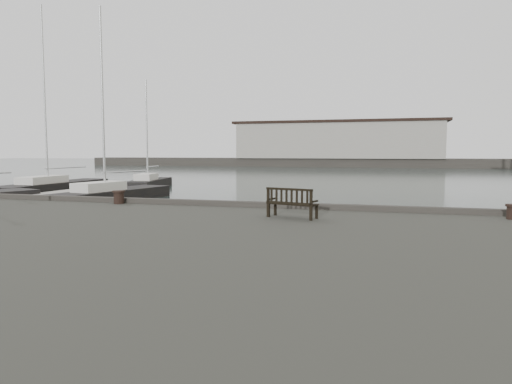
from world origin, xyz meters
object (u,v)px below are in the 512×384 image
bollard_left (119,197)px  yacht_b (53,189)px  bench (292,209)px  yacht_d (149,185)px  yacht_c (111,198)px

bollard_left → yacht_b: size_ratio=0.03×
bench → yacht_d: (-19.24, 26.65, -1.59)m
bollard_left → yacht_d: size_ratio=0.04×
bench → bollard_left: bench is taller
bench → yacht_c: bearing=151.7°
yacht_c → bollard_left: bearing=-45.4°
bollard_left → yacht_c: yacht_c is taller
bollard_left → yacht_c: bearing=124.6°
bollard_left → yacht_d: (-12.58, 24.85, -1.56)m
yacht_b → yacht_d: size_ratio=1.50×
yacht_b → yacht_d: (5.90, 6.07, -0.01)m
bench → yacht_c: yacht_c is taller
bollard_left → yacht_b: yacht_b is taller
bollard_left → yacht_b: 26.39m
bollard_left → yacht_c: (-9.12, 13.22, -1.55)m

